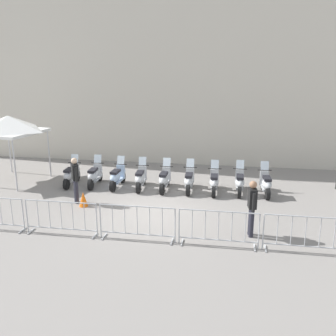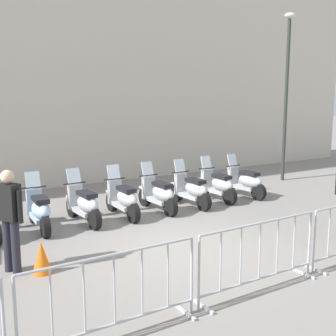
% 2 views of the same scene
% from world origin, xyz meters
% --- Properties ---
extents(ground_plane, '(120.00, 120.00, 0.00)m').
position_xyz_m(ground_plane, '(0.00, 0.00, 0.00)').
color(ground_plane, gray).
extents(building_facade, '(27.99, 7.28, 15.85)m').
position_xyz_m(building_facade, '(-1.41, 7.92, 7.93)').
color(building_facade, beige).
rests_on(building_facade, ground).
extents(motorcycle_0, '(0.70, 1.71, 1.24)m').
position_xyz_m(motorcycle_0, '(-4.41, 1.69, 0.45)').
color(motorcycle_0, black).
rests_on(motorcycle_0, ground).
extents(motorcycle_1, '(0.70, 1.71, 1.24)m').
position_xyz_m(motorcycle_1, '(-3.43, 1.96, 0.45)').
color(motorcycle_1, black).
rests_on(motorcycle_1, ground).
extents(motorcycle_2, '(0.61, 1.72, 1.24)m').
position_xyz_m(motorcycle_2, '(-2.44, 2.10, 0.45)').
color(motorcycle_2, black).
rests_on(motorcycle_2, ground).
extents(motorcycle_3, '(0.72, 1.70, 1.24)m').
position_xyz_m(motorcycle_3, '(-1.43, 2.25, 0.45)').
color(motorcycle_3, black).
rests_on(motorcycle_3, ground).
extents(motorcycle_4, '(0.65, 1.72, 1.24)m').
position_xyz_m(motorcycle_4, '(-0.43, 2.42, 0.45)').
color(motorcycle_4, black).
rests_on(motorcycle_4, ground).
extents(motorcycle_5, '(0.69, 1.71, 1.24)m').
position_xyz_m(motorcycle_5, '(0.56, 2.61, 0.45)').
color(motorcycle_5, black).
rests_on(motorcycle_5, ground).
extents(motorcycle_6, '(0.69, 1.71, 1.24)m').
position_xyz_m(motorcycle_6, '(1.57, 2.76, 0.45)').
color(motorcycle_6, black).
rests_on(motorcycle_6, ground).
extents(motorcycle_7, '(0.65, 1.72, 1.24)m').
position_xyz_m(motorcycle_7, '(2.54, 3.06, 0.45)').
color(motorcycle_7, black).
rests_on(motorcycle_7, ground).
extents(motorcycle_8, '(0.73, 1.70, 1.24)m').
position_xyz_m(motorcycle_8, '(3.55, 3.21, 0.45)').
color(motorcycle_8, black).
rests_on(motorcycle_8, ground).
extents(barrier_segment_1, '(2.24, 0.80, 1.07)m').
position_xyz_m(barrier_segment_1, '(-1.94, -2.56, 0.53)').
color(barrier_segment_1, '#B2B5B7').
rests_on(barrier_segment_1, ground).
extents(barrier_segment_2, '(2.24, 0.80, 1.07)m').
position_xyz_m(barrier_segment_2, '(0.38, -2.14, 0.53)').
color(barrier_segment_2, '#B2B5B7').
rests_on(barrier_segment_2, ground).
extents(barrier_segment_3, '(2.24, 0.80, 1.07)m').
position_xyz_m(barrier_segment_3, '(2.70, -1.73, 0.53)').
color(barrier_segment_3, '#B2B5B7').
rests_on(barrier_segment_3, ground).
extents(barrier_segment_4, '(2.24, 0.80, 1.07)m').
position_xyz_m(barrier_segment_4, '(5.03, -1.31, 0.53)').
color(barrier_segment_4, '#B2B5B7').
rests_on(barrier_segment_4, ground).
extents(officer_near_row_end, '(0.32, 0.53, 1.73)m').
position_xyz_m(officer_near_row_end, '(3.49, -0.75, 0.98)').
color(officer_near_row_end, '#23232D').
rests_on(officer_near_row_end, ground).
extents(officer_mid_plaza, '(0.41, 0.43, 1.73)m').
position_xyz_m(officer_mid_plaza, '(-3.04, -0.05, 0.98)').
color(officer_mid_plaza, '#23232D').
rests_on(officer_mid_plaza, ground).
extents(canopy_tent, '(2.48, 2.48, 2.91)m').
position_xyz_m(canopy_tent, '(-7.19, 1.42, 2.52)').
color(canopy_tent, silver).
rests_on(canopy_tent, ground).
extents(traffic_cone, '(0.32, 0.32, 0.55)m').
position_xyz_m(traffic_cone, '(-2.59, -0.29, 0.28)').
color(traffic_cone, orange).
rests_on(traffic_cone, ground).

